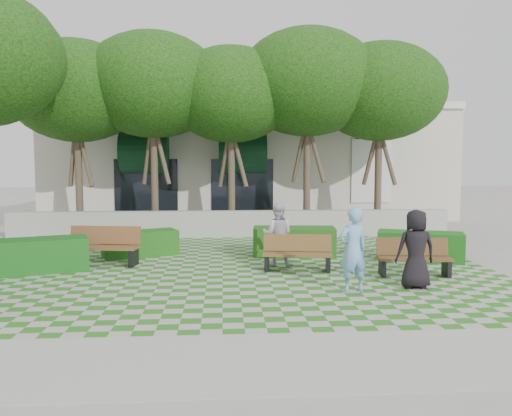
{
  "coord_description": "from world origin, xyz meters",
  "views": [
    {
      "loc": [
        -0.32,
        -10.78,
        2.48
      ],
      "look_at": [
        0.5,
        1.5,
        1.4
      ],
      "focal_mm": 35.0,
      "sensor_mm": 36.0,
      "label": 1
    }
  ],
  "objects": [
    {
      "name": "ground",
      "position": [
        0.0,
        0.0,
        0.0
      ],
      "size": [
        90.0,
        90.0,
        0.0
      ],
      "primitive_type": "plane",
      "color": "gray",
      "rests_on": "ground"
    },
    {
      "name": "lawn",
      "position": [
        0.0,
        1.0,
        0.01
      ],
      "size": [
        12.0,
        12.0,
        0.0
      ],
      "primitive_type": "plane",
      "color": "#2B721E",
      "rests_on": "ground"
    },
    {
      "name": "sidewalk_south",
      "position": [
        0.0,
        -4.7,
        0.01
      ],
      "size": [
        16.0,
        2.0,
        0.01
      ],
      "primitive_type": "cube",
      "color": "#9E9B93",
      "rests_on": "ground"
    },
    {
      "name": "retaining_wall",
      "position": [
        0.0,
        6.2,
        0.45
      ],
      "size": [
        15.0,
        0.36,
        0.9
      ],
      "primitive_type": "cube",
      "color": "#9E9B93",
      "rests_on": "ground"
    },
    {
      "name": "bench_east",
      "position": [
        3.92,
        -0.07,
        0.4
      ],
      "size": [
        1.63,
        0.7,
        0.83
      ],
      "rotation": [
        0.0,
        0.0,
        -0.11
      ],
      "color": "#51351C",
      "rests_on": "ground"
    },
    {
      "name": "bench_mid",
      "position": [
        1.41,
        0.61,
        0.4
      ],
      "size": [
        1.65,
        0.76,
        0.84
      ],
      "rotation": [
        0.0,
        0.0,
        -0.15
      ],
      "color": "brown",
      "rests_on": "ground"
    },
    {
      "name": "bench_west",
      "position": [
        -3.28,
        1.6,
        0.46
      ],
      "size": [
        1.87,
        0.88,
        0.95
      ],
      "rotation": [
        0.0,
        0.0,
        -0.16
      ],
      "color": "brown",
      "rests_on": "ground"
    },
    {
      "name": "hedge_east",
      "position": [
        4.76,
        1.67,
        0.37
      ],
      "size": [
        2.28,
        1.53,
        0.74
      ],
      "primitive_type": "cube",
      "rotation": [
        0.0,
        0.0,
        -0.36
      ],
      "color": "#144C14",
      "rests_on": "ground"
    },
    {
      "name": "hedge_midright",
      "position": [
        1.61,
        2.57,
        0.39
      ],
      "size": [
        2.28,
        1.08,
        0.77
      ],
      "primitive_type": "cube",
      "rotation": [
        0.0,
        0.0,
        -0.09
      ],
      "color": "#1B4C14",
      "rests_on": "ground"
    },
    {
      "name": "hedge_midleft",
      "position": [
        -2.56,
        2.77,
        0.34
      ],
      "size": [
        2.1,
        1.51,
        0.68
      ],
      "primitive_type": "cube",
      "rotation": [
        0.0,
        0.0,
        0.42
      ],
      "color": "#194F15",
      "rests_on": "ground"
    },
    {
      "name": "hedge_west",
      "position": [
        -4.61,
        0.87,
        0.39
      ],
      "size": [
        2.38,
        1.61,
        0.77
      ],
      "primitive_type": "cube",
      "rotation": [
        0.0,
        0.0,
        0.36
      ],
      "color": "#144C17",
      "rests_on": "ground"
    },
    {
      "name": "person_blue",
      "position": [
        2.19,
        -1.39,
        0.83
      ],
      "size": [
        0.69,
        0.54,
        1.65
      ],
      "primitive_type": "imported",
      "rotation": [
        0.0,
        0.0,
        3.42
      ],
      "color": "#77A5D9",
      "rests_on": "ground"
    },
    {
      "name": "person_dark",
      "position": [
        3.52,
        -1.18,
        0.79
      ],
      "size": [
        0.78,
        0.51,
        1.59
      ],
      "primitive_type": "imported",
      "rotation": [
        0.0,
        0.0,
        3.13
      ],
      "color": "black",
      "rests_on": "ground"
    },
    {
      "name": "person_white",
      "position": [
        1.01,
        1.22,
        0.78
      ],
      "size": [
        0.87,
        0.74,
        1.55
      ],
      "primitive_type": "imported",
      "rotation": [
        0.0,
        0.0,
        2.91
      ],
      "color": "silver",
      "rests_on": "ground"
    },
    {
      "name": "tree_row",
      "position": [
        -1.86,
        5.95,
        5.18
      ],
      "size": [
        17.7,
        13.4,
        7.41
      ],
      "color": "#47382B",
      "rests_on": "ground"
    },
    {
      "name": "building",
      "position": [
        0.93,
        14.08,
        2.52
      ],
      "size": [
        18.0,
        8.92,
        5.15
      ],
      "color": "beige",
      "rests_on": "ground"
    }
  ]
}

